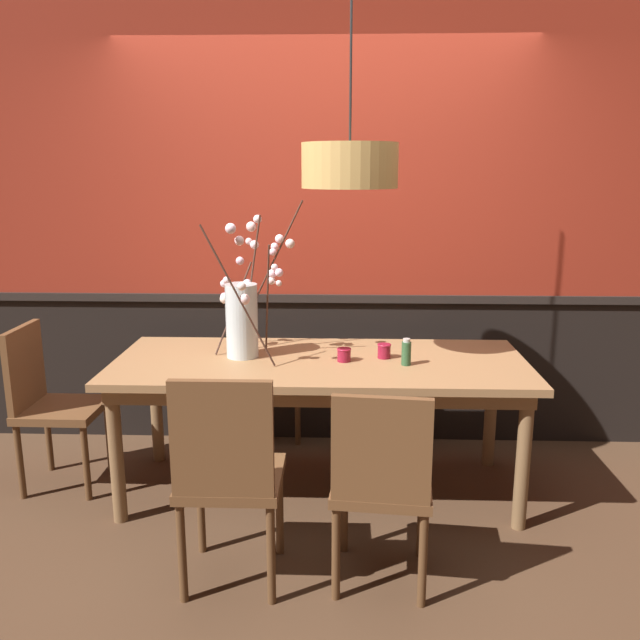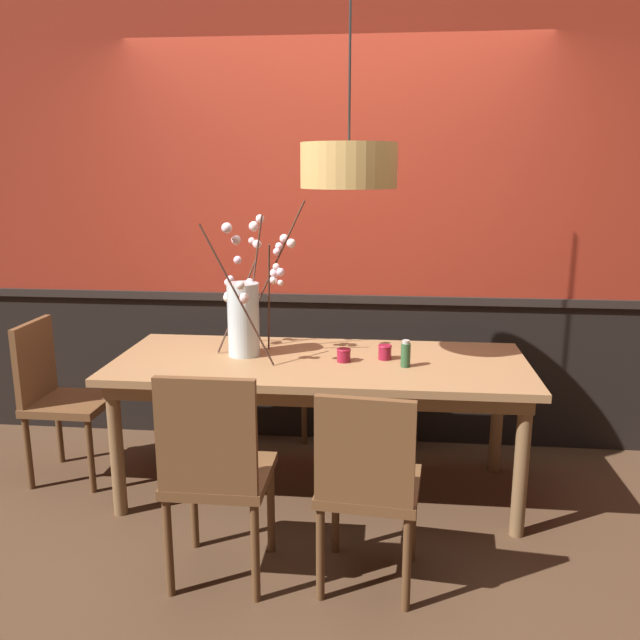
{
  "view_description": "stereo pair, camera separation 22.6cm",
  "coord_description": "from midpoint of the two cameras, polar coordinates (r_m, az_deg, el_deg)",
  "views": [
    {
      "loc": [
        0.11,
        -3.33,
        1.75
      ],
      "look_at": [
        0.0,
        0.0,
        0.97
      ],
      "focal_mm": 36.74,
      "sensor_mm": 36.0,
      "label": 1
    },
    {
      "loc": [
        0.34,
        -3.31,
        1.75
      ],
      "look_at": [
        0.0,
        0.0,
        0.97
      ],
      "focal_mm": 36.74,
      "sensor_mm": 36.0,
      "label": 2
    }
  ],
  "objects": [
    {
      "name": "condiment_bottle",
      "position": [
        3.38,
        5.63,
        -2.86
      ],
      "size": [
        0.05,
        0.05,
        0.14
      ],
      "color": "#2D5633",
      "rests_on": "dining_table"
    },
    {
      "name": "chair_far_side_right",
      "position": [
        4.38,
        3.65,
        -3.28
      ],
      "size": [
        0.45,
        0.45,
        0.9
      ],
      "color": "brown",
      "rests_on": "ground"
    },
    {
      "name": "candle_holder_nearer_center",
      "position": [
        3.5,
        3.77,
        -2.72
      ],
      "size": [
        0.07,
        0.07,
        0.08
      ],
      "color": "maroon",
      "rests_on": "dining_table"
    },
    {
      "name": "pendant_lamp",
      "position": [
        3.25,
        0.57,
        13.32
      ],
      "size": [
        0.47,
        0.47,
        1.3
      ],
      "color": "tan"
    },
    {
      "name": "ground_plane",
      "position": [
        3.76,
        -1.78,
        -14.59
      ],
      "size": [
        24.0,
        24.0,
        0.0
      ],
      "primitive_type": "plane",
      "color": "#4C3321"
    },
    {
      "name": "dining_table",
      "position": [
        3.5,
        -1.86,
        -4.75
      ],
      "size": [
        2.18,
        0.89,
        0.75
      ],
      "color": "#997047",
      "rests_on": "ground"
    },
    {
      "name": "chair_head_west_end",
      "position": [
        3.96,
        -24.12,
        -6.29
      ],
      "size": [
        0.43,
        0.41,
        0.92
      ],
      "color": "brown",
      "rests_on": "ground"
    },
    {
      "name": "chair_near_side_left",
      "position": [
        2.79,
        -10.36,
        -12.81
      ],
      "size": [
        0.42,
        0.42,
        0.96
      ],
      "color": "brown",
      "rests_on": "ground"
    },
    {
      "name": "chair_near_side_right",
      "position": [
        2.77,
        3.0,
        -13.68
      ],
      "size": [
        0.45,
        0.45,
        0.9
      ],
      "color": "brown",
      "rests_on": "ground"
    },
    {
      "name": "back_wall",
      "position": [
        4.11,
        -1.22,
        9.17
      ],
      "size": [
        6.17,
        0.14,
        2.95
      ],
      "color": "black",
      "rests_on": "ground"
    },
    {
      "name": "candle_holder_nearer_edge",
      "position": [
        3.44,
        0.22,
        -3.05
      ],
      "size": [
        0.08,
        0.08,
        0.07
      ],
      "color": "maroon",
      "rests_on": "dining_table"
    },
    {
      "name": "chair_far_side_left",
      "position": [
        4.4,
        -5.75,
        -3.24
      ],
      "size": [
        0.44,
        0.41,
        0.92
      ],
      "color": "brown",
      "rests_on": "ground"
    },
    {
      "name": "vase_with_blossoms",
      "position": [
        3.52,
        -8.49,
        0.36
      ],
      "size": [
        0.49,
        0.74,
        0.83
      ],
      "color": "silver",
      "rests_on": "dining_table"
    }
  ]
}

